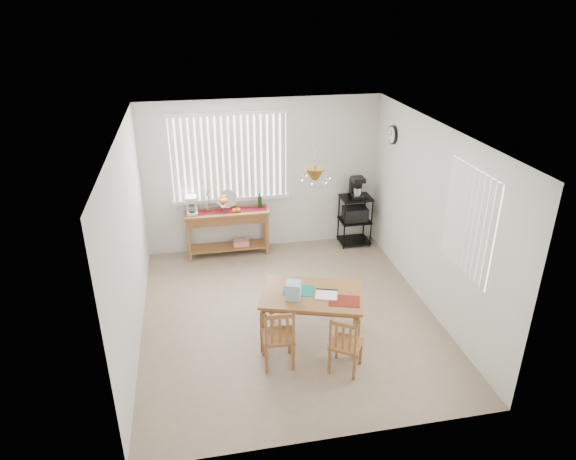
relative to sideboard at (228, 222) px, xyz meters
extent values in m
cube|color=gray|center=(0.65, -2.03, -0.60)|extent=(4.00, 4.50, 0.01)
cube|color=silver|center=(0.65, 0.27, 0.71)|extent=(4.00, 0.10, 2.60)
cube|color=silver|center=(0.65, -4.33, 0.71)|extent=(4.00, 0.10, 2.60)
cube|color=silver|center=(-1.40, -2.03, 0.71)|extent=(0.10, 4.50, 2.60)
cube|color=silver|center=(2.70, -2.03, 0.71)|extent=(0.10, 4.50, 2.60)
cube|color=white|center=(0.65, -2.03, 2.06)|extent=(4.00, 4.50, 0.10)
cube|color=white|center=(0.10, 0.21, 1.06)|extent=(1.90, 0.01, 1.40)
cube|color=white|center=(-0.80, 0.20, 1.06)|extent=(0.07, 0.03, 1.40)
cube|color=white|center=(-0.69, 0.20, 1.06)|extent=(0.07, 0.03, 1.40)
cube|color=white|center=(-0.59, 0.20, 1.06)|extent=(0.07, 0.03, 1.40)
cube|color=white|center=(-0.48, 0.20, 1.06)|extent=(0.07, 0.03, 1.40)
cube|color=white|center=(-0.38, 0.20, 1.06)|extent=(0.07, 0.03, 1.40)
cube|color=white|center=(-0.27, 0.20, 1.06)|extent=(0.07, 0.03, 1.40)
cube|color=white|center=(-0.16, 0.20, 1.06)|extent=(0.07, 0.03, 1.40)
cube|color=white|center=(-0.06, 0.20, 1.06)|extent=(0.07, 0.03, 1.40)
cube|color=white|center=(0.05, 0.20, 1.06)|extent=(0.07, 0.03, 1.40)
cube|color=white|center=(0.15, 0.20, 1.06)|extent=(0.07, 0.03, 1.40)
cube|color=white|center=(0.26, 0.20, 1.06)|extent=(0.07, 0.03, 1.40)
cube|color=white|center=(0.36, 0.20, 1.06)|extent=(0.07, 0.03, 1.40)
cube|color=white|center=(0.47, 0.20, 1.06)|extent=(0.07, 0.03, 1.40)
cube|color=white|center=(0.57, 0.20, 1.06)|extent=(0.07, 0.03, 1.40)
cube|color=white|center=(0.68, 0.20, 1.06)|extent=(0.07, 0.03, 1.40)
cube|color=white|center=(0.79, 0.20, 1.06)|extent=(0.07, 0.03, 1.40)
cube|color=white|center=(0.89, 0.20, 1.06)|extent=(0.07, 0.03, 1.40)
cube|color=white|center=(1.00, 0.20, 1.06)|extent=(0.07, 0.03, 1.40)
cube|color=white|center=(0.10, 0.19, 0.33)|extent=(1.98, 0.06, 0.06)
cube|color=white|center=(0.10, 0.19, 1.79)|extent=(1.98, 0.06, 0.06)
cube|color=white|center=(2.64, -2.93, 1.06)|extent=(0.01, 1.10, 1.30)
cube|color=white|center=(2.63, -3.43, 1.06)|extent=(0.03, 0.07, 1.30)
cube|color=white|center=(2.63, -3.32, 1.06)|extent=(0.03, 0.07, 1.30)
cube|color=white|center=(2.63, -3.21, 1.06)|extent=(0.03, 0.07, 1.30)
cube|color=white|center=(2.63, -3.10, 1.06)|extent=(0.03, 0.07, 1.30)
cube|color=white|center=(2.63, -2.99, 1.06)|extent=(0.03, 0.07, 1.30)
cube|color=white|center=(2.63, -2.88, 1.06)|extent=(0.03, 0.07, 1.30)
cube|color=white|center=(2.63, -2.77, 1.06)|extent=(0.03, 0.07, 1.30)
cube|color=white|center=(2.63, -2.66, 1.06)|extent=(0.03, 0.07, 1.30)
cube|color=white|center=(2.63, -2.55, 1.06)|extent=(0.03, 0.07, 1.30)
cube|color=white|center=(2.63, -2.44, 1.06)|extent=(0.03, 0.07, 1.30)
cylinder|color=black|center=(2.62, -0.48, 1.49)|extent=(0.04, 0.30, 0.30)
cylinder|color=white|center=(2.60, -0.48, 1.49)|extent=(0.01, 0.25, 0.25)
cylinder|color=olive|center=(0.84, -2.61, 1.84)|extent=(0.01, 0.01, 0.34)
cone|color=olive|center=(0.84, -2.61, 1.66)|extent=(0.24, 0.24, 0.14)
sphere|color=white|center=(1.00, -2.61, 1.60)|extent=(0.05, 0.05, 0.05)
sphere|color=white|center=(0.92, -2.47, 1.60)|extent=(0.05, 0.05, 0.05)
sphere|color=white|center=(0.76, -2.47, 1.60)|extent=(0.05, 0.05, 0.05)
sphere|color=white|center=(0.68, -2.61, 1.60)|extent=(0.05, 0.05, 0.05)
sphere|color=white|center=(0.76, -2.74, 1.60)|extent=(0.05, 0.05, 0.05)
sphere|color=white|center=(0.92, -2.74, 1.60)|extent=(0.05, 0.05, 0.05)
cube|color=#956032|center=(-0.01, 0.00, 0.18)|extent=(1.41, 0.40, 0.04)
cube|color=brown|center=(-0.01, 0.00, 0.08)|extent=(1.36, 0.36, 0.14)
cube|color=#956032|center=(-0.67, -0.15, -0.29)|extent=(0.05, 0.05, 0.61)
cube|color=#956032|center=(0.65, -0.15, -0.29)|extent=(0.05, 0.05, 0.61)
cube|color=#956032|center=(-0.67, 0.15, -0.29)|extent=(0.05, 0.05, 0.61)
cube|color=#956032|center=(0.65, 0.15, -0.29)|extent=(0.05, 0.05, 0.61)
cube|color=#956032|center=(-0.01, 0.00, -0.46)|extent=(1.30, 0.34, 0.03)
cube|color=red|center=(0.21, 0.00, -0.41)|extent=(0.26, 0.19, 0.09)
cube|color=maroon|center=(-0.01, 0.00, 0.20)|extent=(1.34, 0.22, 0.01)
cube|color=white|center=(-0.57, 0.00, 0.22)|extent=(0.18, 0.21, 0.04)
cube|color=white|center=(-0.57, 0.07, 0.33)|extent=(0.18, 0.07, 0.26)
cube|color=white|center=(-0.57, -0.02, 0.48)|extent=(0.18, 0.19, 0.06)
cylinder|color=white|center=(-0.57, -0.03, 0.30)|extent=(0.11, 0.11, 0.11)
cylinder|color=white|center=(-0.05, -0.02, 0.24)|extent=(0.04, 0.04, 0.09)
cone|color=white|center=(-0.05, -0.02, 0.33)|extent=(0.23, 0.23, 0.08)
sphere|color=red|center=(-0.01, -0.02, 0.40)|extent=(0.07, 0.07, 0.07)
sphere|color=red|center=(-0.05, 0.03, 0.40)|extent=(0.07, 0.07, 0.07)
sphere|color=red|center=(-0.10, -0.02, 0.40)|extent=(0.07, 0.07, 0.07)
sphere|color=red|center=(-0.05, -0.06, 0.40)|extent=(0.07, 0.07, 0.07)
sphere|color=orange|center=(0.11, -0.07, 0.23)|extent=(0.07, 0.07, 0.07)
sphere|color=orange|center=(0.18, -0.07, 0.23)|extent=(0.07, 0.07, 0.07)
cylinder|color=silver|center=(0.04, 0.16, 0.36)|extent=(0.32, 0.08, 0.31)
cylinder|color=white|center=(-0.32, 0.04, 0.26)|extent=(0.07, 0.07, 0.12)
cylinder|color=#4C3823|center=(-0.32, 0.04, 0.52)|extent=(0.08, 0.03, 0.39)
cylinder|color=#4C3823|center=(-0.32, 0.04, 0.54)|extent=(0.12, 0.05, 0.43)
cylinder|color=#4C3823|center=(-0.32, 0.04, 0.50)|extent=(0.15, 0.07, 0.32)
cylinder|color=#4C3823|center=(-0.32, 0.04, 0.56)|extent=(0.05, 0.02, 0.48)
cylinder|color=#4C3823|center=(-0.32, 0.04, 0.49)|extent=(0.19, 0.09, 0.27)
cylinder|color=black|center=(0.56, 0.04, 0.30)|extent=(0.07, 0.07, 0.20)
cylinder|color=black|center=(0.56, 0.04, 0.44)|extent=(0.02, 0.02, 0.07)
cylinder|color=black|center=(2.00, -0.22, -0.15)|extent=(0.03, 0.03, 0.89)
cylinder|color=black|center=(2.48, -0.22, -0.15)|extent=(0.03, 0.03, 0.89)
cylinder|color=black|center=(2.00, 0.16, -0.15)|extent=(0.03, 0.03, 0.89)
cylinder|color=black|center=(2.48, 0.16, -0.15)|extent=(0.03, 0.03, 0.89)
cube|color=black|center=(2.24, -0.03, 0.28)|extent=(0.53, 0.42, 0.03)
cube|color=black|center=(2.24, -0.03, -0.15)|extent=(0.53, 0.42, 0.03)
cube|color=black|center=(2.24, -0.03, -0.53)|extent=(0.53, 0.42, 0.03)
cube|color=black|center=(2.24, -0.03, -0.02)|extent=(0.40, 0.32, 0.23)
cube|color=black|center=(2.24, -0.05, 0.33)|extent=(0.21, 0.25, 0.05)
cube|color=black|center=(2.24, 0.03, 0.46)|extent=(0.21, 0.08, 0.32)
cube|color=black|center=(2.24, -0.05, 0.63)|extent=(0.21, 0.23, 0.07)
cylinder|color=silver|center=(2.24, -0.06, 0.42)|extent=(0.14, 0.14, 0.14)
cube|color=#956032|center=(0.84, -2.61, 0.06)|extent=(1.45, 1.16, 0.04)
cube|color=brown|center=(0.84, -2.61, 0.02)|extent=(1.33, 1.04, 0.05)
cube|color=#956032|center=(0.18, -2.76, -0.30)|extent=(0.08, 0.08, 0.58)
cube|color=#956032|center=(1.28, -3.12, -0.30)|extent=(0.08, 0.08, 0.58)
cube|color=#956032|center=(0.40, -2.10, -0.30)|extent=(0.08, 0.08, 0.58)
cube|color=#956032|center=(1.49, -2.45, -0.30)|extent=(0.08, 0.08, 0.58)
cube|color=#147571|center=(0.68, -2.51, 0.08)|extent=(0.44, 0.37, 0.01)
cube|color=maroon|center=(1.18, -2.86, 0.08)|extent=(0.44, 0.37, 0.01)
cube|color=white|center=(1.00, -2.70, 0.09)|extent=(0.32, 0.29, 0.02)
cube|color=black|center=(1.03, -2.59, 0.09)|extent=(0.26, 0.11, 0.03)
cube|color=#98D0DD|center=(0.58, -2.66, 0.19)|extent=(0.23, 0.23, 0.22)
cube|color=#956032|center=(0.33, -3.01, -0.21)|extent=(0.39, 0.39, 0.04)
cube|color=#956032|center=(0.50, -2.86, -0.41)|extent=(0.04, 0.04, 0.36)
cube|color=#956032|center=(0.18, -2.85, -0.41)|extent=(0.04, 0.04, 0.36)
cube|color=#956032|center=(0.48, -3.18, -0.41)|extent=(0.04, 0.04, 0.36)
cube|color=#956032|center=(0.16, -3.16, -0.41)|extent=(0.04, 0.04, 0.36)
cube|color=#956032|center=(0.48, -3.19, 0.01)|extent=(0.03, 0.03, 0.41)
cube|color=#956032|center=(0.16, -3.17, 0.01)|extent=(0.03, 0.03, 0.41)
cube|color=#956032|center=(0.32, -3.18, 0.19)|extent=(0.34, 0.04, 0.05)
cube|color=#956032|center=(0.41, -3.19, -0.01)|extent=(0.04, 0.02, 0.33)
cube|color=#956032|center=(0.32, -3.18, -0.01)|extent=(0.04, 0.02, 0.33)
cube|color=#956032|center=(0.23, -3.18, -0.01)|extent=(0.04, 0.02, 0.33)
cube|color=#956032|center=(1.09, -3.28, -0.24)|extent=(0.48, 0.48, 0.03)
cube|color=#956032|center=(1.30, -3.23, -0.43)|extent=(0.05, 0.05, 0.34)
cube|color=#956032|center=(1.05, -3.07, -0.43)|extent=(0.05, 0.05, 0.34)
cube|color=#956032|center=(1.14, -3.48, -0.43)|extent=(0.05, 0.05, 0.34)
cube|color=#956032|center=(0.89, -3.32, -0.43)|extent=(0.05, 0.05, 0.34)
cube|color=#956032|center=(1.13, -3.49, -0.03)|extent=(0.04, 0.04, 0.38)
cube|color=#956032|center=(0.88, -3.33, -0.03)|extent=(0.04, 0.04, 0.38)
cube|color=#956032|center=(1.01, -3.41, 0.13)|extent=(0.28, 0.19, 0.05)
cube|color=#956032|center=(1.08, -3.45, -0.05)|extent=(0.04, 0.03, 0.30)
cube|color=#956032|center=(1.01, -3.41, -0.05)|extent=(0.04, 0.03, 0.30)
cube|color=#956032|center=(0.94, -3.36, -0.05)|extent=(0.04, 0.03, 0.30)
camera|label=1|loc=(-0.52, -7.96, 3.50)|focal=32.00mm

